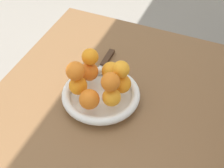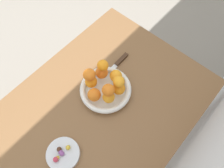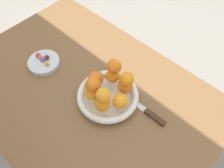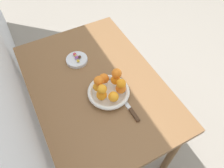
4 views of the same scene
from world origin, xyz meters
TOP-DOWN VIEW (x-y plane):
  - ground_plane at (0.00, 0.00)m, footprint 6.00×6.00m
  - dining_table at (0.00, 0.00)m, footprint 1.10×0.76m
  - fruit_bowl at (-0.11, -0.03)m, footprint 0.24×0.24m
  - candy_dish at (0.22, 0.03)m, footprint 0.14×0.14m
  - orange_0 at (-0.14, 0.02)m, footprint 0.06×0.06m
  - orange_1 at (-0.18, -0.03)m, footprint 0.06×0.06m
  - orange_2 at (-0.15, -0.09)m, footprint 0.06×0.06m
  - orange_3 at (-0.08, -0.10)m, footprint 0.06×0.06m
  - orange_4 at (-0.04, -0.04)m, footprint 0.06×0.06m
  - orange_5 at (-0.08, 0.02)m, footprint 0.06×0.06m
  - orange_6 at (-0.08, -0.10)m, footprint 0.06×0.06m
  - orange_7 at (-0.16, -0.09)m, footprint 0.05×0.05m
  - orange_8 at (-0.14, 0.02)m, footprint 0.05×0.05m
  - orange_9 at (-0.08, 0.01)m, footprint 0.06×0.06m
  - candy_ball_0 at (0.22, 0.01)m, footprint 0.02×0.02m
  - candy_ball_1 at (0.25, 0.03)m, footprint 0.02×0.02m
  - candy_ball_2 at (0.19, 0.03)m, footprint 0.02×0.02m
  - candy_ball_3 at (0.26, 0.03)m, footprint 0.02×0.02m
  - candy_ball_4 at (0.23, 0.02)m, footprint 0.02×0.02m
  - candy_ball_5 at (0.23, 0.03)m, footprint 0.02×0.02m
  - knife at (-0.24, -0.09)m, footprint 0.26×0.03m

SIDE VIEW (x-z plane):
  - ground_plane at x=0.00m, z-range 0.00..0.00m
  - dining_table at x=0.00m, z-range 0.28..1.02m
  - knife at x=-0.24m, z-range 0.74..0.75m
  - candy_dish at x=0.22m, z-range 0.74..0.76m
  - fruit_bowl at x=-0.11m, z-range 0.74..0.78m
  - candy_ball_1 at x=0.25m, z-range 0.76..0.78m
  - candy_ball_5 at x=0.23m, z-range 0.76..0.78m
  - candy_ball_2 at x=0.19m, z-range 0.76..0.78m
  - candy_ball_4 at x=0.23m, z-range 0.76..0.78m
  - candy_ball_0 at x=0.22m, z-range 0.76..0.78m
  - candy_ball_3 at x=0.26m, z-range 0.76..0.78m
  - orange_5 at x=-0.08m, z-range 0.78..0.84m
  - orange_3 at x=-0.08m, z-range 0.78..0.84m
  - orange_0 at x=-0.14m, z-range 0.78..0.84m
  - orange_1 at x=-0.18m, z-range 0.78..0.84m
  - orange_2 at x=-0.15m, z-range 0.78..0.84m
  - orange_4 at x=-0.04m, z-range 0.78..0.84m
  - orange_9 at x=-0.08m, z-range 0.84..0.89m
  - orange_8 at x=-0.14m, z-range 0.84..0.89m
  - orange_6 at x=-0.08m, z-range 0.84..0.89m
  - orange_7 at x=-0.16m, z-range 0.84..0.89m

